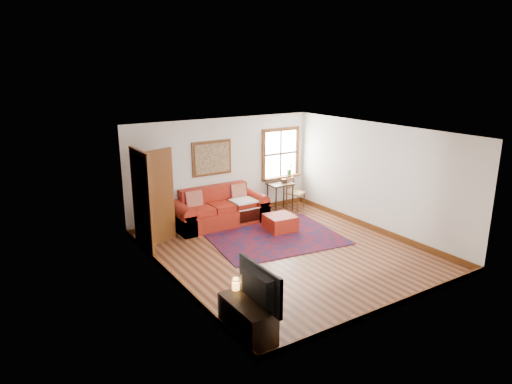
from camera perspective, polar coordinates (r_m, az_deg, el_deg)
ground at (r=9.52m, az=3.92°, el=-7.51°), size 5.50×5.50×0.00m
room_envelope at (r=9.01m, az=4.06°, el=2.21°), size 5.04×5.54×2.52m
window at (r=12.23m, az=3.24°, el=4.19°), size 1.18×0.20×1.38m
doorway at (r=9.68m, az=-12.97°, el=-0.77°), size 0.89×1.08×2.14m
framed_artwork at (r=11.13m, az=-5.53°, el=4.23°), size 1.05×0.07×0.85m
persian_rug at (r=10.29m, az=2.29°, el=-5.61°), size 3.08×2.60×0.02m
red_leather_sofa at (r=11.08m, az=-4.58°, el=-2.51°), size 2.28×0.94×0.89m
red_ottoman at (r=10.66m, az=3.04°, el=-3.87°), size 0.70×0.70×0.37m
side_table at (r=11.92m, az=3.04°, el=0.51°), size 0.63×0.47×0.75m
ladder_back_chair at (r=12.18m, az=4.74°, el=0.10°), size 0.55×0.53×0.90m
media_cabinet at (r=6.70m, az=-1.09°, el=-15.61°), size 0.43×0.96×0.53m
television at (r=6.33m, az=-0.31°, el=-11.77°), size 0.13×1.02×0.59m
candle_hurricane at (r=6.85m, az=-2.55°, el=-11.49°), size 0.12×0.12×0.18m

